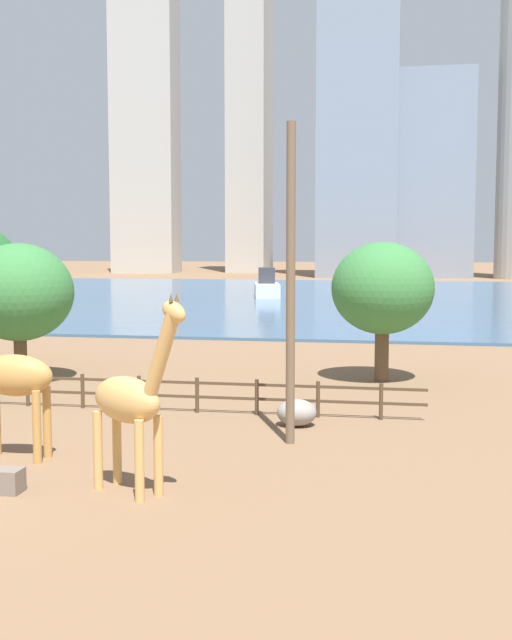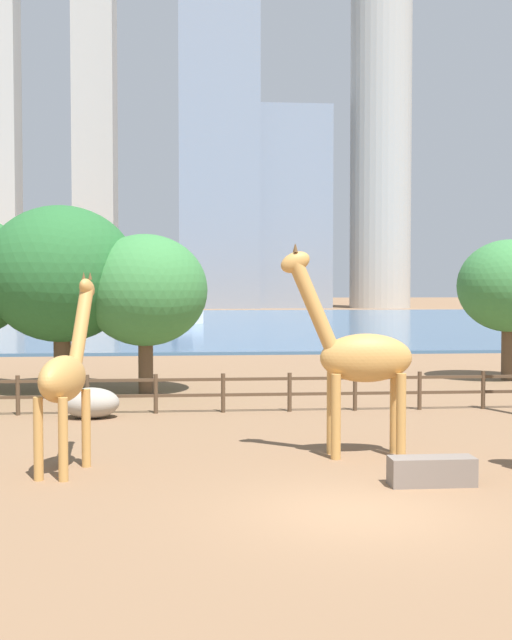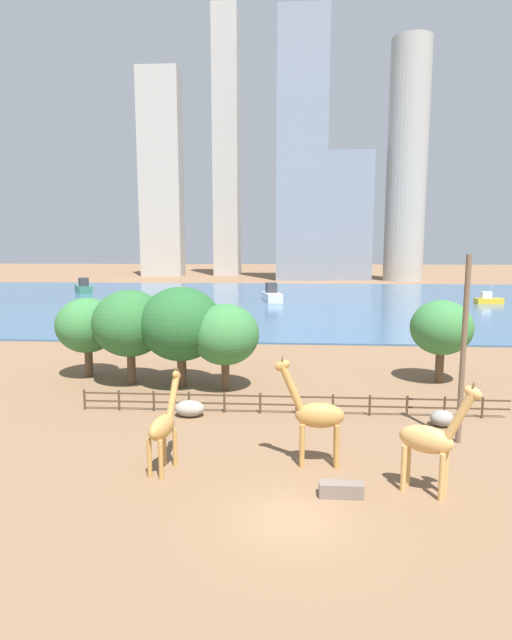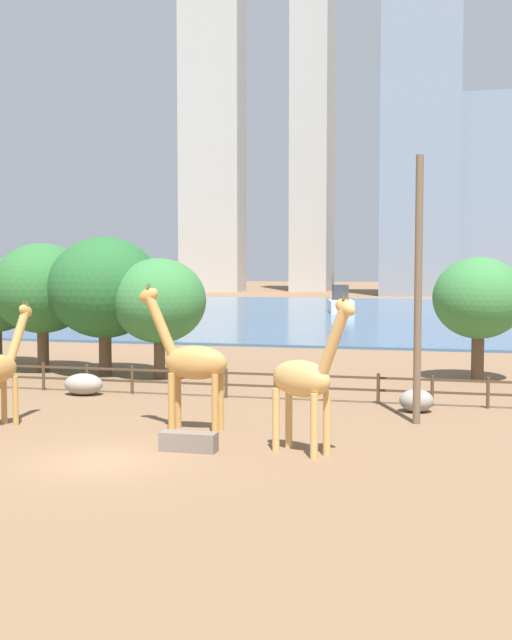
% 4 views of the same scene
% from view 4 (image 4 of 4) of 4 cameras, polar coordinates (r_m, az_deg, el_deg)
% --- Properties ---
extents(ground_plane, '(400.00, 400.00, 0.00)m').
position_cam_4_polar(ground_plane, '(102.35, 8.27, 0.55)').
color(ground_plane, brown).
extents(harbor_water, '(180.00, 86.00, 0.20)m').
position_cam_4_polar(harbor_water, '(99.36, 8.10, 0.52)').
color(harbor_water, '#3D6084').
rests_on(harbor_water, ground).
extents(giraffe_companion, '(3.35, 0.96, 5.23)m').
position_cam_4_polar(giraffe_companion, '(28.23, -4.66, -2.98)').
color(giraffe_companion, '#C18C47').
rests_on(giraffe_companion, ground).
extents(giraffe_young, '(3.08, 2.11, 5.03)m').
position_cam_4_polar(giraffe_young, '(24.68, 3.55, -4.18)').
color(giraffe_young, tan).
rests_on(giraffe_young, ground).
extents(utility_pole, '(0.28, 0.28, 9.82)m').
position_cam_4_polar(utility_pole, '(29.83, 11.46, 2.06)').
color(utility_pole, brown).
rests_on(utility_pole, ground).
extents(boulder_near_fence, '(1.80, 1.30, 0.97)m').
position_cam_4_polar(boulder_near_fence, '(37.05, -12.16, -4.49)').
color(boulder_near_fence, gray).
rests_on(boulder_near_fence, ground).
extents(boulder_by_pole, '(1.36, 1.22, 0.92)m').
position_cam_4_polar(boulder_by_pole, '(32.66, 11.34, -5.64)').
color(boulder_by_pole, gray).
rests_on(boulder_by_pole, ground).
extents(feeding_trough, '(1.80, 0.60, 0.60)m').
position_cam_4_polar(feeding_trough, '(25.49, -4.82, -8.62)').
color(feeding_trough, '#72665B').
rests_on(feeding_trough, ground).
extents(enclosure_fence, '(26.12, 0.14, 1.30)m').
position_cam_4_polar(enclosure_fence, '(35.61, -3.17, -4.29)').
color(enclosure_fence, '#4C3826').
rests_on(enclosure_fence, ground).
extents(tree_left_large, '(5.95, 5.95, 7.35)m').
position_cam_4_polar(tree_left_large, '(43.21, -10.73, 2.26)').
color(tree_left_large, brown).
rests_on(tree_left_large, ground).
extents(tree_center_broad, '(5.47, 5.47, 7.06)m').
position_cam_4_polar(tree_center_broad, '(45.41, -14.97, 2.17)').
color(tree_center_broad, brown).
rests_on(tree_center_broad, ground).
extents(tree_right_tall, '(4.84, 4.84, 6.22)m').
position_cam_4_polar(tree_right_tall, '(41.43, -6.91, 1.35)').
color(tree_right_tall, brown).
rests_on(tree_right_tall, ground).
extents(tree_left_small, '(4.58, 4.58, 6.27)m').
position_cam_4_polar(tree_left_small, '(41.82, 15.55, 1.48)').
color(tree_left_small, brown).
rests_on(tree_left_small, ground).
extents(boat_sailboat, '(4.23, 8.00, 3.34)m').
position_cam_4_polar(boat_sailboat, '(97.82, 6.04, 1.20)').
color(boat_sailboat, silver).
rests_on(boat_sailboat, harbor_water).
extents(boat_tug, '(6.21, 7.83, 3.31)m').
position_cam_4_polar(boat_tug, '(124.25, -12.61, 1.68)').
color(boat_tug, '#337259').
rests_on(boat_tug, harbor_water).
extents(skyline_tower_needle, '(15.46, 12.16, 38.59)m').
position_cam_4_polar(skyline_tower_needle, '(164.44, 16.53, 8.39)').
color(skyline_tower_needle, gray).
rests_on(skyline_tower_needle, ground).
extents(skyline_tower_glass, '(13.97, 8.17, 69.09)m').
position_cam_4_polar(skyline_tower_glass, '(188.11, -3.13, 12.63)').
color(skyline_tower_glass, '#B7B2A8').
rests_on(skyline_tower_glass, ground).
extents(skyline_block_left, '(8.69, 12.97, 90.62)m').
position_cam_4_polar(skyline_block_left, '(193.94, 4.07, 15.59)').
color(skyline_block_left, '#B7B2A8').
rests_on(skyline_block_left, ground).
extents(skyline_block_right, '(15.08, 12.11, 78.37)m').
position_cam_4_polar(skyline_block_right, '(165.22, 11.73, 15.42)').
color(skyline_block_right, gray).
rests_on(skyline_block_right, ground).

